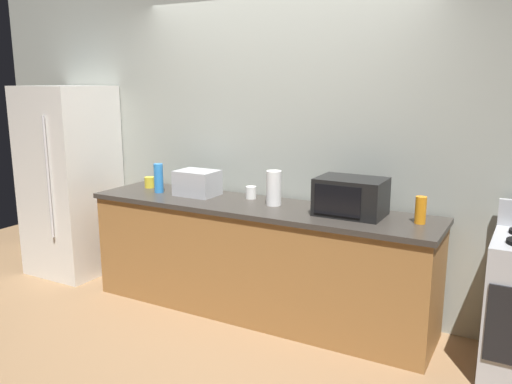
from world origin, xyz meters
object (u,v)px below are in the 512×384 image
mug_yellow (149,182)px  mug_white (251,193)px  toaster_oven (197,183)px  refrigerator (71,181)px  bottle_dish_soap (421,210)px  microwave (351,197)px  bottle_spray_cleaner (159,178)px  paper_towel_roll (274,188)px

mug_yellow → mug_white: bearing=3.2°
toaster_oven → mug_yellow: bearing=175.0°
refrigerator → bottle_dish_soap: bearing=1.0°
mug_white → bottle_dish_soap: bearing=-4.5°
refrigerator → microwave: 2.80m
toaster_oven → bottle_spray_cleaner: bearing=-168.6°
mug_yellow → refrigerator: bearing=-173.0°
refrigerator → toaster_oven: size_ratio=5.29×
toaster_oven → bottle_spray_cleaner: 0.36m
mug_white → paper_towel_roll: bearing=-23.2°
microwave → mug_white: bearing=172.5°
mug_white → toaster_oven: bearing=-167.1°
microwave → paper_towel_roll: 0.62m
refrigerator → mug_white: refrigerator is taller
mug_white → mug_yellow: bearing=-176.8°
toaster_oven → paper_towel_roll: bearing=-0.8°
refrigerator → bottle_spray_cleaner: size_ratio=7.19×
toaster_oven → refrigerator: bearing=-177.6°
refrigerator → microwave: refrigerator is taller
microwave → bottle_dish_soap: bearing=1.1°
refrigerator → bottle_spray_cleaner: refrigerator is taller
paper_towel_roll → bottle_dish_soap: paper_towel_roll is taller
paper_towel_roll → bottle_spray_cleaner: paper_towel_roll is taller
toaster_oven → paper_towel_roll: size_ratio=1.26×
bottle_spray_cleaner → mug_yellow: (-0.21, 0.12, -0.08)m
microwave → mug_yellow: bearing=178.2°
bottle_spray_cleaner → bottle_dish_soap: (2.19, 0.07, -0.03)m
microwave → mug_yellow: size_ratio=4.96×
bottle_spray_cleaner → bottle_dish_soap: bottle_spray_cleaner is taller
microwave → mug_white: microwave is taller
paper_towel_roll → mug_yellow: (-1.29, 0.06, -0.09)m
bottle_dish_soap → mug_white: bearing=175.5°
mug_white → bottle_spray_cleaner: bearing=-167.8°
refrigerator → mug_yellow: 0.90m
bottle_spray_cleaner → bottle_dish_soap: size_ratio=1.34×
bottle_dish_soap → mug_yellow: bearing=178.8°
paper_towel_roll → bottle_dish_soap: bearing=0.4°
refrigerator → bottle_dish_soap: 3.29m
paper_towel_roll → mug_yellow: size_ratio=2.79×
paper_towel_roll → microwave: bearing=-0.2°
microwave → toaster_oven: bearing=179.5°
toaster_oven → bottle_spray_cleaner: size_ratio=1.36×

